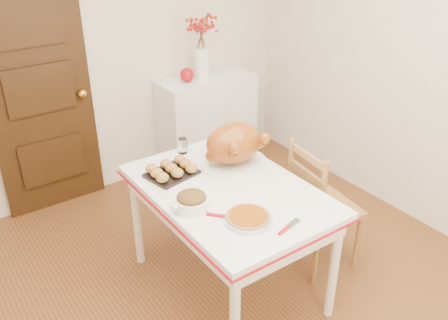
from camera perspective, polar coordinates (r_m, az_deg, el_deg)
floor at (r=3.53m, az=3.23°, el=-15.64°), size 3.50×4.00×0.00m
wall_back at (r=4.45m, az=-12.75°, el=11.96°), size 3.50×0.00×2.50m
wall_right at (r=4.08m, az=23.71°, el=8.82°), size 0.00×4.00×2.50m
door_back at (r=4.28m, az=-20.88°, el=7.06°), size 0.85×0.06×2.06m
sideboard at (r=4.88m, az=-1.99°, el=4.40°), size 0.95×0.42×0.95m
kitchen_table at (r=3.33m, az=0.50°, el=-9.34°), size 0.94×1.37×0.82m
chair_oak at (r=3.59m, az=11.75°, el=-5.28°), size 0.50×0.50×1.00m
berry_vase at (r=4.60m, az=-2.68°, el=13.22°), size 0.32×0.32×0.62m
apple at (r=4.58m, az=-4.38°, el=9.97°), size 0.13×0.13×0.13m
turkey_platter at (r=3.30m, az=1.18°, el=1.75°), size 0.55×0.48×0.30m
pumpkin_pie at (r=2.78m, az=2.89°, el=-6.77°), size 0.29×0.29×0.06m
stuffing_dish at (r=2.88m, az=-3.85°, el=-4.80°), size 0.31×0.28×0.10m
rolls_tray at (r=3.24m, az=-6.21°, el=-1.14°), size 0.35×0.30×0.08m
pie_server at (r=2.77m, az=7.67°, el=-7.77°), size 0.20×0.10×0.01m
carving_knife at (r=2.81m, az=0.65°, el=-6.77°), size 0.23×0.25×0.01m
drinking_glass at (r=3.51m, az=-4.90°, el=1.68°), size 0.08×0.08×0.11m
shaker_pair at (r=3.61m, az=-0.41°, el=2.37°), size 0.10×0.04×0.10m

